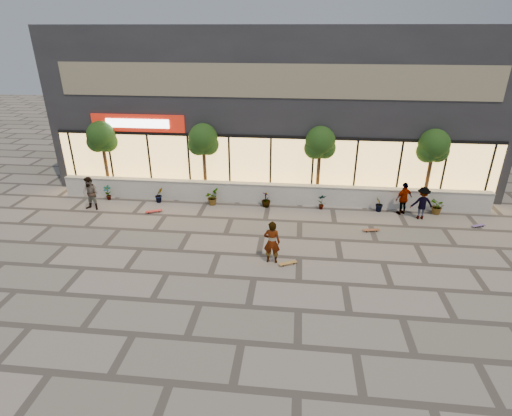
# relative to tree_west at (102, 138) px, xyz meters

# --- Properties ---
(ground) EXTENTS (80.00, 80.00, 0.00)m
(ground) POSITION_rel_tree_west_xyz_m (9.00, -7.70, -2.99)
(ground) COLOR gray
(ground) RESTS_ON ground
(planter_wall) EXTENTS (22.00, 0.42, 1.04)m
(planter_wall) POSITION_rel_tree_west_xyz_m (9.00, -0.70, -2.46)
(planter_wall) COLOR silver
(planter_wall) RESTS_ON ground
(retail_building) EXTENTS (24.00, 9.17, 8.50)m
(retail_building) POSITION_rel_tree_west_xyz_m (9.00, 4.79, 1.26)
(retail_building) COLOR #25252A
(retail_building) RESTS_ON ground
(shrub_a) EXTENTS (0.43, 0.29, 0.81)m
(shrub_a) POSITION_rel_tree_west_xyz_m (0.50, -1.25, -2.58)
(shrub_a) COLOR #193A12
(shrub_a) RESTS_ON ground
(shrub_b) EXTENTS (0.57, 0.57, 0.81)m
(shrub_b) POSITION_rel_tree_west_xyz_m (3.30, -1.25, -2.58)
(shrub_b) COLOR #193A12
(shrub_b) RESTS_ON ground
(shrub_c) EXTENTS (0.68, 0.77, 0.81)m
(shrub_c) POSITION_rel_tree_west_xyz_m (6.10, -1.25, -2.58)
(shrub_c) COLOR #193A12
(shrub_c) RESTS_ON ground
(shrub_d) EXTENTS (0.64, 0.64, 0.81)m
(shrub_d) POSITION_rel_tree_west_xyz_m (8.90, -1.25, -2.58)
(shrub_d) COLOR #193A12
(shrub_d) RESTS_ON ground
(shrub_e) EXTENTS (0.46, 0.35, 0.81)m
(shrub_e) POSITION_rel_tree_west_xyz_m (11.70, -1.25, -2.58)
(shrub_e) COLOR #193A12
(shrub_e) RESTS_ON ground
(shrub_f) EXTENTS (0.55, 0.57, 0.81)m
(shrub_f) POSITION_rel_tree_west_xyz_m (14.50, -1.25, -2.58)
(shrub_f) COLOR #193A12
(shrub_f) RESTS_ON ground
(shrub_g) EXTENTS (0.77, 0.84, 0.81)m
(shrub_g) POSITION_rel_tree_west_xyz_m (17.30, -1.25, -2.58)
(shrub_g) COLOR #193A12
(shrub_g) RESTS_ON ground
(tree_west) EXTENTS (1.60, 1.50, 3.92)m
(tree_west) POSITION_rel_tree_west_xyz_m (0.00, 0.00, 0.00)
(tree_west) COLOR #49331A
(tree_west) RESTS_ON ground
(tree_midwest) EXTENTS (1.60, 1.50, 3.92)m
(tree_midwest) POSITION_rel_tree_west_xyz_m (5.50, 0.00, 0.00)
(tree_midwest) COLOR #49331A
(tree_midwest) RESTS_ON ground
(tree_mideast) EXTENTS (1.60, 1.50, 3.92)m
(tree_mideast) POSITION_rel_tree_west_xyz_m (11.50, 0.00, 0.00)
(tree_mideast) COLOR #49331A
(tree_mideast) RESTS_ON ground
(tree_east) EXTENTS (1.60, 1.50, 3.92)m
(tree_east) POSITION_rel_tree_west_xyz_m (17.00, 0.00, 0.00)
(tree_east) COLOR #49331A
(tree_east) RESTS_ON ground
(skater_center) EXTENTS (0.66, 0.45, 1.75)m
(skater_center) POSITION_rel_tree_west_xyz_m (9.56, -6.48, -2.11)
(skater_center) COLOR white
(skater_center) RESTS_ON ground
(skater_left) EXTENTS (0.91, 0.76, 1.71)m
(skater_left) POSITION_rel_tree_west_xyz_m (0.28, -2.52, -2.13)
(skater_left) COLOR tan
(skater_left) RESTS_ON ground
(skater_right_near) EXTENTS (1.03, 0.83, 1.64)m
(skater_right_near) POSITION_rel_tree_west_xyz_m (15.60, -1.40, -2.17)
(skater_right_near) COLOR silver
(skater_right_near) RESTS_ON ground
(skater_right_far) EXTENTS (1.05, 0.63, 1.60)m
(skater_right_far) POSITION_rel_tree_west_xyz_m (16.35, -1.83, -2.18)
(skater_right_far) COLOR maroon
(skater_right_far) RESTS_ON ground
(skateboard_center) EXTENTS (0.74, 0.49, 0.09)m
(skateboard_center) POSITION_rel_tree_west_xyz_m (10.20, -6.63, -2.91)
(skateboard_center) COLOR olive
(skateboard_center) RESTS_ON ground
(skateboard_left) EXTENTS (0.83, 0.51, 0.10)m
(skateboard_left) POSITION_rel_tree_west_xyz_m (3.43, -2.56, -2.90)
(skateboard_left) COLOR red
(skateboard_left) RESTS_ON ground
(skateboard_right_near) EXTENTS (0.78, 0.35, 0.09)m
(skateboard_right_near) POSITION_rel_tree_west_xyz_m (13.83, -3.47, -2.91)
(skateboard_right_near) COLOR brown
(skateboard_right_near) RESTS_ON ground
(skateboard_right_far) EXTENTS (0.71, 0.44, 0.08)m
(skateboard_right_far) POSITION_rel_tree_west_xyz_m (18.80, -2.47, -2.92)
(skateboard_right_far) COLOR #59447D
(skateboard_right_far) RESTS_ON ground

